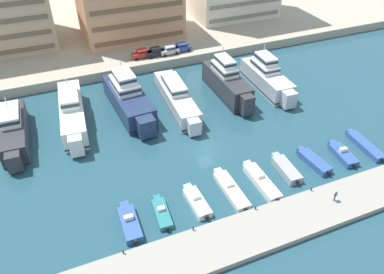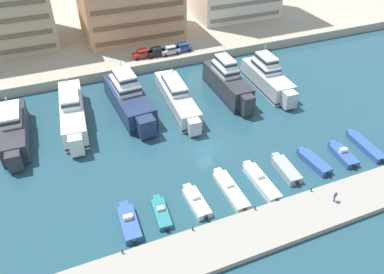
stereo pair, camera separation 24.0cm
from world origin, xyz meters
name	(u,v)px [view 2 (the right image)]	position (x,y,z in m)	size (l,w,h in m)	color
ground_plane	(206,150)	(0.00, 0.00, 0.00)	(400.00, 400.00, 0.00)	#234C5B
quay_promenade	(114,14)	(0.00, 62.68, 0.97)	(180.00, 70.00, 1.93)	#ADA38E
pier_dock	(262,229)	(0.00, -16.89, 0.39)	(120.00, 6.13, 0.79)	#9E998E
yacht_charcoal_far_left	(14,129)	(-26.76, 13.71, 1.98)	(4.17, 16.69, 6.70)	#333338
yacht_white_left	(73,112)	(-17.56, 15.17, 2.13)	(5.18, 19.42, 7.03)	white
yacht_navy_mid_left	(129,98)	(-7.88, 15.38, 2.46)	(5.92, 18.82, 8.53)	navy
yacht_silver_center_left	(177,98)	(0.28, 13.30, 1.80)	(4.48, 19.37, 6.24)	silver
yacht_charcoal_center	(227,82)	(10.34, 13.55, 2.61)	(3.88, 16.41, 8.76)	#333338
yacht_silver_center_right	(267,77)	(18.58, 12.88, 2.28)	(4.53, 16.66, 8.09)	silver
motorboat_blue_far_left	(129,222)	(-14.62, -9.83, 0.50)	(2.25, 6.68, 1.51)	#33569E
motorboat_teal_left	(161,213)	(-10.46, -9.77, 0.40)	(2.07, 5.91, 1.19)	teal
motorboat_white_mid_left	(196,202)	(-5.68, -9.80, 0.49)	(2.07, 6.33, 1.41)	white
motorboat_cream_center_left	(231,190)	(-0.53, -9.47, 0.41)	(2.05, 8.42, 1.21)	beige
motorboat_white_center	(261,182)	(4.00, -9.78, 0.51)	(1.98, 8.32, 1.52)	white
motorboat_grey_center_right	(286,169)	(8.54, -8.95, 0.55)	(2.23, 6.55, 1.09)	#9EA3A8
motorboat_blue_mid_right	(314,162)	(13.29, -9.11, 0.51)	(2.33, 6.47, 1.03)	#33569E
motorboat_blue_right	(343,155)	(18.30, -9.40, 0.50)	(2.49, 6.14, 1.53)	#33569E
motorboat_blue_far_right	(365,146)	(22.96, -9.03, 0.45)	(2.18, 8.05, 0.90)	#33569E
car_red_far_left	(142,53)	(-0.84, 30.97, 2.91)	(4.15, 2.02, 1.80)	red
car_black_left	(156,51)	(2.08, 30.69, 2.91)	(4.23, 2.20, 1.80)	black
car_silver_mid_left	(170,50)	(5.11, 30.34, 2.91)	(4.21, 2.14, 1.80)	#B7BCC1
car_blue_center_left	(182,47)	(8.05, 30.75, 2.91)	(4.11, 1.94, 1.80)	#28428E
pedestrian_near_edge	(335,196)	(10.67, -16.63, 1.77)	(0.60, 0.38, 1.66)	#4C515B
bollard_west	(122,251)	(-16.43, -14.07, 1.11)	(0.20, 0.20, 0.61)	#2D2D33
bollard_west_mid	(193,228)	(-7.95, -14.07, 1.11)	(0.20, 0.20, 0.61)	#2D2D33
bollard_east_mid	(255,208)	(0.53, -14.07, 1.11)	(0.20, 0.20, 0.61)	#2D2D33
bollard_east	(311,189)	(9.01, -14.07, 1.11)	(0.20, 0.20, 0.61)	#2D2D33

